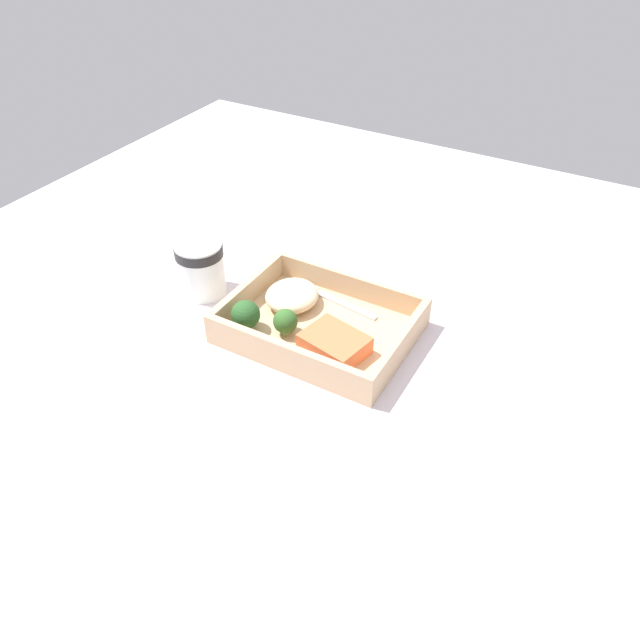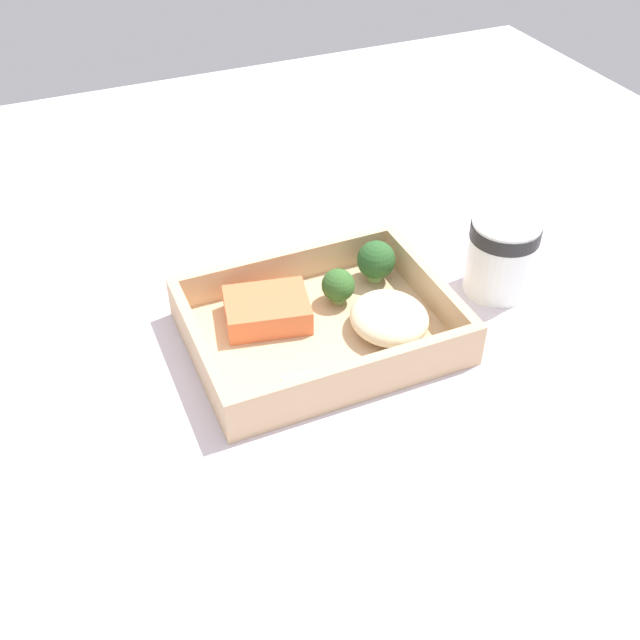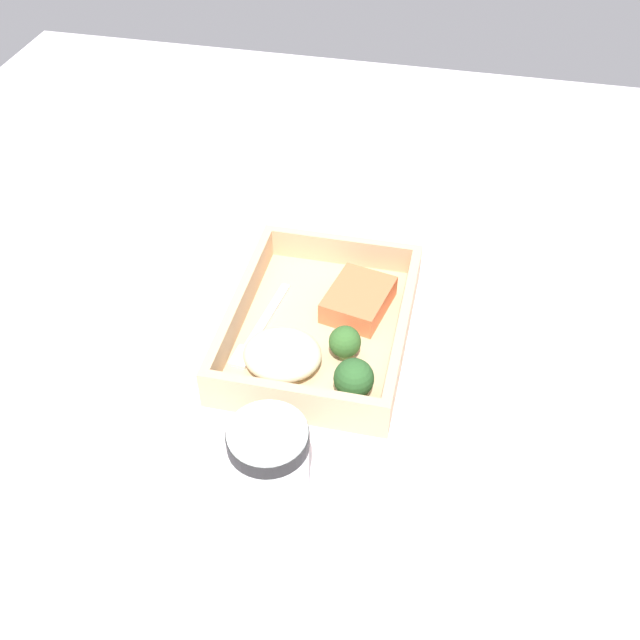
% 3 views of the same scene
% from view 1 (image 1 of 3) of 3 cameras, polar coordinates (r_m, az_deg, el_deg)
% --- Properties ---
extents(ground_plane, '(1.60, 1.60, 0.02)m').
position_cam_1_polar(ground_plane, '(1.01, -0.00, -1.64)').
color(ground_plane, silver).
extents(takeout_tray, '(0.29, 0.22, 0.01)m').
position_cam_1_polar(takeout_tray, '(1.00, -0.00, -0.94)').
color(takeout_tray, '#D2AD83').
rests_on(takeout_tray, ground_plane).
extents(tray_rim, '(0.29, 0.22, 0.04)m').
position_cam_1_polar(tray_rim, '(0.98, -0.00, 0.25)').
color(tray_rim, '#D2AD83').
rests_on(tray_rim, takeout_tray).
extents(salmon_fillet, '(0.11, 0.09, 0.03)m').
position_cam_1_polar(salmon_fillet, '(0.94, 1.34, -2.21)').
color(salmon_fillet, '#E57043').
rests_on(salmon_fillet, takeout_tray).
extents(mashed_potatoes, '(0.09, 0.09, 0.04)m').
position_cam_1_polar(mashed_potatoes, '(1.04, -2.57, 2.23)').
color(mashed_potatoes, beige).
rests_on(mashed_potatoes, takeout_tray).
extents(broccoli_floret_1, '(0.05, 0.05, 0.05)m').
position_cam_1_polar(broccoli_floret_1, '(0.98, -6.82, 0.45)').
color(broccoli_floret_1, '#7DAB64').
rests_on(broccoli_floret_1, takeout_tray).
extents(broccoli_floret_2, '(0.04, 0.04, 0.04)m').
position_cam_1_polar(broccoli_floret_2, '(0.97, -3.19, -0.14)').
color(broccoli_floret_2, '#7FA360').
rests_on(broccoli_floret_2, takeout_tray).
extents(fork, '(0.16, 0.04, 0.00)m').
position_cam_1_polar(fork, '(1.05, 1.05, 1.96)').
color(fork, silver).
rests_on(fork, takeout_tray).
extents(paper_cup, '(0.08, 0.08, 0.10)m').
position_cam_1_polar(paper_cup, '(1.09, -10.70, 5.03)').
color(paper_cup, white).
rests_on(paper_cup, ground_plane).
extents(receipt_slip, '(0.13, 0.15, 0.00)m').
position_cam_1_polar(receipt_slip, '(0.90, -12.94, -8.48)').
color(receipt_slip, white).
rests_on(receipt_slip, ground_plane).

